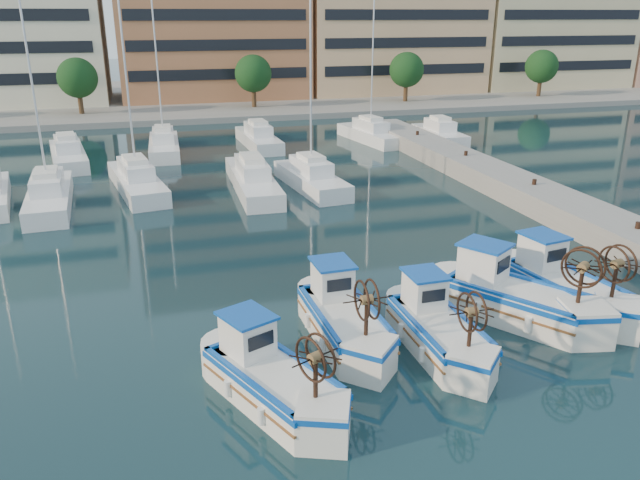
% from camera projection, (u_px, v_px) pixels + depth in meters
% --- Properties ---
extents(ground, '(300.00, 300.00, 0.00)m').
position_uv_depth(ground, '(428.00, 360.00, 19.67)').
color(ground, '#173A3E').
rests_on(ground, ground).
extents(quay, '(3.00, 60.00, 1.20)m').
position_uv_depth(quay, '(605.00, 227.00, 30.03)').
color(quay, gray).
rests_on(quay, ground).
extents(waterfront, '(180.00, 40.00, 25.60)m').
position_uv_depth(waterfront, '(277.00, 7.00, 77.08)').
color(waterfront, gray).
rests_on(waterfront, ground).
extents(yacht_marina, '(36.05, 22.71, 11.50)m').
position_uv_depth(yacht_marina, '(214.00, 162.00, 43.53)').
color(yacht_marina, white).
rests_on(yacht_marina, ground).
extents(fishing_boat_a, '(3.53, 4.84, 2.91)m').
position_uv_depth(fishing_boat_a, '(270.00, 376.00, 17.30)').
color(fishing_boat_a, white).
rests_on(fishing_boat_a, ground).
extents(fishing_boat_b, '(2.09, 4.84, 3.00)m').
position_uv_depth(fishing_boat_b, '(343.00, 317.00, 20.67)').
color(fishing_boat_b, white).
rests_on(fishing_boat_b, ground).
extents(fishing_boat_c, '(1.92, 4.60, 2.86)m').
position_uv_depth(fishing_boat_c, '(437.00, 327.00, 20.07)').
color(fishing_boat_c, white).
rests_on(fishing_boat_c, ground).
extents(fishing_boat_d, '(4.50, 5.31, 3.25)m').
position_uv_depth(fishing_boat_d, '(513.00, 295.00, 22.07)').
color(fishing_boat_d, white).
rests_on(fishing_boat_d, ground).
extents(fishing_boat_e, '(2.81, 5.14, 3.12)m').
position_uv_depth(fishing_boat_e, '(562.00, 285.00, 23.04)').
color(fishing_boat_e, white).
rests_on(fishing_boat_e, ground).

